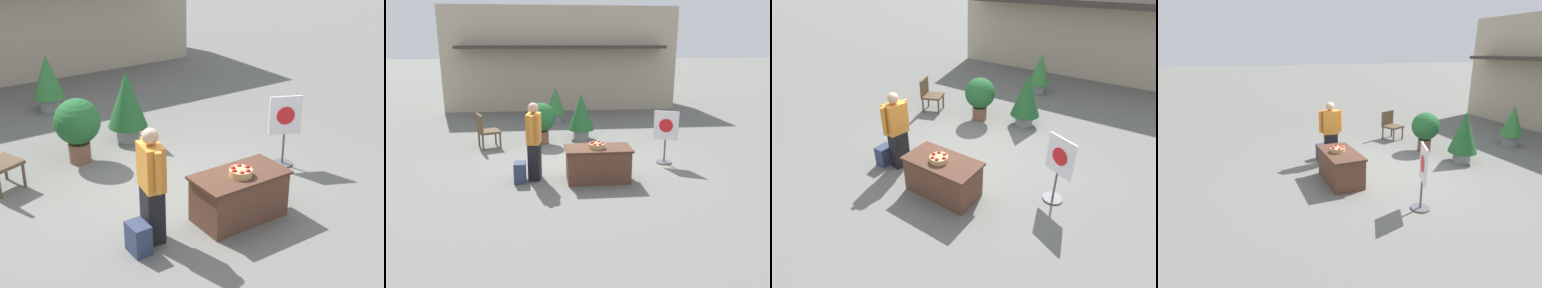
% 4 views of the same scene
% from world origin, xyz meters
% --- Properties ---
extents(ground_plane, '(120.00, 120.00, 0.00)m').
position_xyz_m(ground_plane, '(0.00, 0.00, 0.00)').
color(ground_plane, slate).
extents(storefront_building, '(9.68, 4.58, 4.23)m').
position_xyz_m(storefront_building, '(0.04, 8.98, 2.12)').
color(storefront_building, '#B7A88E').
rests_on(storefront_building, ground_plane).
extents(display_table, '(1.37, 0.74, 0.71)m').
position_xyz_m(display_table, '(0.30, -1.17, 0.36)').
color(display_table, brown).
rests_on(display_table, ground_plane).
extents(apple_basket, '(0.33, 0.33, 0.13)m').
position_xyz_m(apple_basket, '(0.27, -1.22, 0.77)').
color(apple_basket, tan).
rests_on(apple_basket, display_table).
extents(person_visitor, '(0.32, 0.60, 1.63)m').
position_xyz_m(person_visitor, '(-1.01, -0.97, 0.83)').
color(person_visitor, black).
rests_on(person_visitor, ground_plane).
extents(backpack, '(0.24, 0.34, 0.42)m').
position_xyz_m(backpack, '(-1.32, -1.12, 0.21)').
color(backpack, '#2D3856').
rests_on(backpack, ground_plane).
extents(poster_board, '(0.53, 0.36, 1.27)m').
position_xyz_m(poster_board, '(2.07, -0.19, 0.68)').
color(poster_board, '#4C4C51').
rests_on(poster_board, ground_plane).
extents(patio_chair, '(0.71, 0.71, 0.94)m').
position_xyz_m(patio_chair, '(-2.37, 1.61, 0.53)').
color(patio_chair, brown).
rests_on(patio_chair, ground_plane).
extents(potted_plant_near_right, '(0.82, 0.82, 1.17)m').
position_xyz_m(potted_plant_near_right, '(-0.84, 1.92, 0.71)').
color(potted_plant_near_right, brown).
rests_on(potted_plant_near_right, ground_plane).
extents(potted_plant_far_right, '(0.77, 0.77, 1.37)m').
position_xyz_m(potted_plant_far_right, '(0.33, 2.31, 0.77)').
color(potted_plant_far_right, gray).
rests_on(potted_plant_far_right, ground_plane).
extents(potted_plant_far_left, '(0.68, 0.68, 1.27)m').
position_xyz_m(potted_plant_far_left, '(-0.33, 4.81, 0.72)').
color(potted_plant_far_left, gray).
rests_on(potted_plant_far_left, ground_plane).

